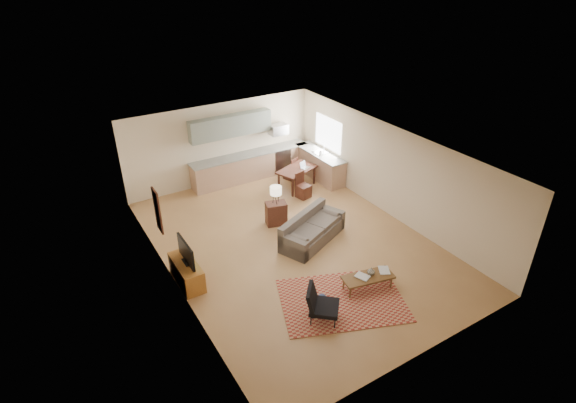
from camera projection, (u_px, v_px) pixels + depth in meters
room at (294, 200)px, 11.39m from camera, size 9.00×9.00×9.00m
kitchen_counter_back at (251, 166)px, 15.35m from camera, size 4.26×0.64×0.92m
kitchen_counter_right at (320, 165)px, 15.40m from camera, size 0.64×2.26×0.92m
kitchen_range at (279, 159)px, 15.86m from camera, size 0.62×0.62×0.90m
kitchen_microwave at (278, 129)px, 15.34m from camera, size 0.62×0.40×0.35m
upper_cabinets at (231, 126)px, 14.47m from camera, size 2.80×0.34×0.70m
window_right at (328, 133)px, 15.01m from camera, size 0.02×1.40×1.05m
wall_art_left at (158, 211)px, 10.50m from camera, size 0.06×0.42×1.10m
triptych at (218, 133)px, 14.49m from camera, size 1.70×0.04×0.50m
rug at (342, 300)px, 10.07m from camera, size 3.23×2.75×0.02m
sofa at (313, 228)px, 12.01m from camera, size 2.35×1.71×0.75m
coffee_table at (367, 282)px, 10.35m from camera, size 1.27×0.71×0.36m
book_a at (360, 279)px, 10.15m from camera, size 0.46×0.48×0.03m
book_b at (379, 270)px, 10.43m from camera, size 0.53×0.54×0.02m
vase at (371, 271)px, 10.29m from camera, size 0.25×0.25×0.18m
armchair at (324, 304)px, 9.38m from camera, size 0.98×0.98×0.80m
tv_credenza at (187, 272)px, 10.51m from camera, size 0.47×1.22×0.56m
tv at (186, 252)px, 10.26m from camera, size 0.09×0.94×0.56m
console_table at (276, 213)px, 12.78m from camera, size 0.66×0.53×0.67m
table_lamp at (276, 195)px, 12.48m from camera, size 0.40×0.40×0.54m
dining_table at (297, 178)px, 14.77m from camera, size 1.52×1.18×0.68m
dining_chair_near at (304, 186)px, 14.14m from camera, size 0.47×0.49×0.82m
dining_chair_far at (291, 168)px, 15.33m from camera, size 0.49×0.50×0.79m
laptop at (305, 165)px, 14.61m from camera, size 0.35×0.31×0.21m
soap_bottle at (321, 152)px, 14.95m from camera, size 0.09×0.09×0.19m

